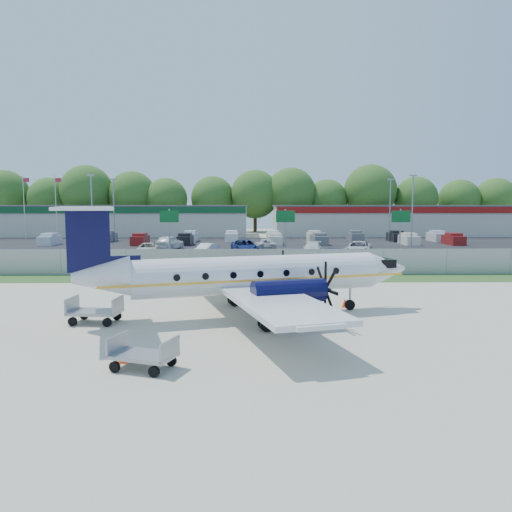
{
  "coord_description": "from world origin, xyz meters",
  "views": [
    {
      "loc": [
        -0.38,
        -24.44,
        5.5
      ],
      "look_at": [
        0.0,
        6.0,
        2.3
      ],
      "focal_mm": 35.0,
      "sensor_mm": 36.0,
      "label": 1
    }
  ],
  "objects": [
    {
      "name": "ground",
      "position": [
        0.0,
        0.0,
        0.0
      ],
      "size": [
        170.0,
        170.0,
        0.0
      ],
      "primitive_type": "plane",
      "color": "beige",
      "rests_on": "ground"
    },
    {
      "name": "grass_verge",
      "position": [
        0.0,
        12.0,
        0.01
      ],
      "size": [
        170.0,
        4.0,
        0.02
      ],
      "primitive_type": "cube",
      "color": "#2D561E",
      "rests_on": "ground"
    },
    {
      "name": "access_road",
      "position": [
        0.0,
        19.0,
        0.01
      ],
      "size": [
        170.0,
        8.0,
        0.02
      ],
      "primitive_type": "cube",
      "color": "black",
      "rests_on": "ground"
    },
    {
      "name": "parking_lot",
      "position": [
        0.0,
        40.0,
        0.01
      ],
      "size": [
        170.0,
        32.0,
        0.02
      ],
      "primitive_type": "cube",
      "color": "black",
      "rests_on": "ground"
    },
    {
      "name": "perimeter_fence",
      "position": [
        0.0,
        14.0,
        1.0
      ],
      "size": [
        120.0,
        0.06,
        1.99
      ],
      "color": "gray",
      "rests_on": "ground"
    },
    {
      "name": "building_west",
      "position": [
        -24.0,
        61.98,
        2.63
      ],
      "size": [
        46.4,
        12.4,
        5.24
      ],
      "color": "beige",
      "rests_on": "ground"
    },
    {
      "name": "building_east",
      "position": [
        26.0,
        61.98,
        2.63
      ],
      "size": [
        44.4,
        12.4,
        5.24
      ],
      "color": "beige",
      "rests_on": "ground"
    },
    {
      "name": "sign_left",
      "position": [
        -8.0,
        22.91,
        3.61
      ],
      "size": [
        1.8,
        0.26,
        5.0
      ],
      "color": "gray",
      "rests_on": "ground"
    },
    {
      "name": "sign_mid",
      "position": [
        3.0,
        22.91,
        3.61
      ],
      "size": [
        1.8,
        0.26,
        5.0
      ],
      "color": "gray",
      "rests_on": "ground"
    },
    {
      "name": "sign_right",
      "position": [
        14.0,
        22.91,
        3.61
      ],
      "size": [
        1.8,
        0.26,
        5.0
      ],
      "color": "gray",
      "rests_on": "ground"
    },
    {
      "name": "flagpole_west",
      "position": [
        -35.92,
        55.0,
        5.64
      ],
      "size": [
        1.06,
        0.12,
        10.0
      ],
      "color": "silver",
      "rests_on": "ground"
    },
    {
      "name": "flagpole_east",
      "position": [
        -30.92,
        55.0,
        5.64
      ],
      "size": [
        1.06,
        0.12,
        10.0
      ],
      "color": "silver",
      "rests_on": "ground"
    },
    {
      "name": "light_pole_nw",
      "position": [
        -20.0,
        38.0,
        5.23
      ],
      "size": [
        0.9,
        0.35,
        9.09
      ],
      "color": "gray",
      "rests_on": "ground"
    },
    {
      "name": "light_pole_ne",
      "position": [
        20.0,
        38.0,
        5.23
      ],
      "size": [
        0.9,
        0.35,
        9.09
      ],
      "color": "gray",
      "rests_on": "ground"
    },
    {
      "name": "light_pole_sw",
      "position": [
        -20.0,
        48.0,
        5.23
      ],
      "size": [
        0.9,
        0.35,
        9.09
      ],
      "color": "gray",
      "rests_on": "ground"
    },
    {
      "name": "light_pole_se",
      "position": [
        20.0,
        48.0,
        5.23
      ],
      "size": [
        0.9,
        0.35,
        9.09
      ],
      "color": "gray",
      "rests_on": "ground"
    },
    {
      "name": "tree_line",
      "position": [
        0.0,
        74.0,
        0.0
      ],
      "size": [
        112.0,
        6.0,
        14.0
      ],
      "primitive_type": null,
      "color": "#2E5A1A",
      "rests_on": "ground"
    },
    {
      "name": "aircraft",
      "position": [
        -0.37,
        -0.54,
        2.07
      ],
      "size": [
        17.57,
        17.15,
        5.37
      ],
      "color": "silver",
      "rests_on": "ground"
    },
    {
      "name": "baggage_cart_near",
      "position": [
        -7.53,
        -1.73,
        0.56
      ],
      "size": [
        2.42,
        1.59,
        1.21
      ],
      "color": "gray",
      "rests_on": "ground"
    },
    {
      "name": "baggage_cart_far",
      "position": [
        -3.93,
        -8.25,
        0.51
      ],
      "size": [
        2.39,
        1.88,
        1.1
      ],
      "color": "gray",
      "rests_on": "ground"
    },
    {
      "name": "cone_nose",
      "position": [
        4.69,
        1.69,
        0.22
      ],
      "size": [
        0.33,
        0.33,
        0.47
      ],
      "color": "#FF3808",
      "rests_on": "ground"
    },
    {
      "name": "cone_port_wing",
      "position": [
        -4.83,
        -7.5,
        0.25
      ],
      "size": [
        0.37,
        0.37,
        0.52
      ],
      "color": "#FF3808",
      "rests_on": "ground"
    },
    {
      "name": "cone_starboard_wing",
      "position": [
        3.06,
        13.99,
        0.28
      ],
      "size": [
        0.42,
        0.42,
        0.6
      ],
      "color": "#FF3808",
      "rests_on": "ground"
    },
    {
      "name": "road_car_west",
      "position": [
        -20.74,
        18.12,
        0.0
      ],
      "size": [
        6.05,
        3.7,
        1.57
      ],
      "primitive_type": "imported",
      "rotation": [
        0.0,
        0.0,
        1.78
      ],
      "color": "silver",
      "rests_on": "ground"
    },
    {
      "name": "road_car_mid",
      "position": [
        6.9,
        21.0,
        0.0
      ],
      "size": [
        5.74,
        4.31,
        1.45
      ],
      "primitive_type": "imported",
      "rotation": [
        0.0,
        0.0,
        -1.15
      ],
      "color": "navy",
      "rests_on": "ground"
    },
    {
      "name": "parked_car_a",
      "position": [
        -11.4,
        29.1,
        0.0
      ],
      "size": [
        2.63,
        4.83,
        1.28
      ],
      "primitive_type": "imported",
      "rotation": [
        0.0,
        0.0,
        0.11
      ],
      "color": "beige",
      "rests_on": "ground"
    },
    {
      "name": "parked_car_b",
      "position": [
        -5.01,
        28.28,
        0.0
      ],
      "size": [
        2.71,
        4.18,
        1.3
      ],
      "primitive_type": "imported",
      "rotation": [
        0.0,
        0.0,
        -0.37
      ],
      "color": "silver",
      "rests_on": "ground"
    },
    {
      "name": "parked_car_c",
      "position": [
        -0.96,
        29.76,
        0.0
      ],
      "size": [
        3.28,
        6.01,
        1.6
      ],
      "primitive_type": "imported",
      "rotation": [
        0.0,
        0.0,
        0.11
      ],
      "color": "navy",
      "rests_on": "ground"
    },
    {
      "name": "parked_car_d",
      "position": [
        6.28,
        28.28,
        0.0
      ],
      "size": [
        2.75,
        5.07,
        1.4
      ],
      "primitive_type": "imported",
      "rotation": [
        0.0,
        0.0,
        -0.17
      ],
      "color": "silver",
      "rests_on": "ground"
    },
    {
      "name": "parked_car_e",
      "position": [
        11.19,
        28.23,
        0.0
      ],
      "size": [
        4.02,
        5.96,
        1.52
      ],
      "primitive_type": "imported",
      "rotation": [
        0.0,
        0.0,
        -0.3
      ],
      "color": "silver",
      "rests_on": "ground"
    },
    {
      "name": "parked_car_f",
      "position": [
        -10.09,
        35.45,
        0.0
      ],
      "size": [
        3.38,
        5.41,
        1.72
      ],
      "primitive_type": "imported",
      "rotation": [
        0.0,
        0.0,
        2.85
      ],
      "color": "silver",
      "rests_on": "ground"
    },
    {
      "name": "parked_car_g",
      "position": [
        1.49,
        34.68,
        0.0
      ],
      "size": [
        2.47,
        4.92,
        1.33
      ],
      "primitive_type": "imported",
      "rotation": [
        0.0,
        0.0,
        3.2
      ],
      "color": "silver",
      "rests_on": "ground"
    },
    {
      "name": "far_parking_rows",
      "position": [
        0.0,
        45.0,
        0.0
      ],
      "size": [
        56.0,
        10.0,
        1.6
      ],
      "primitive_type": null,
      "color": "gray",
      "rests_on": "ground"
    }
  ]
}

